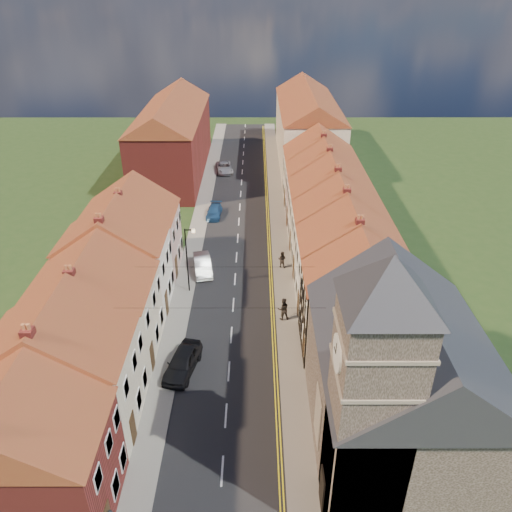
# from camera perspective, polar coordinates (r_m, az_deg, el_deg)

# --- Properties ---
(ground) EXTENTS (160.00, 160.00, 0.00)m
(ground) POSITION_cam_1_polar(r_m,az_deg,el_deg) (29.21, -4.14, -26.44)
(ground) COLOR #2A3D1A
(ground) RESTS_ON ground
(road) EXTENTS (7.00, 90.00, 0.02)m
(road) POSITION_cam_1_polar(r_m,az_deg,el_deg) (52.22, -2.10, 2.04)
(road) COLOR black
(road) RESTS_ON ground
(pavement_left) EXTENTS (1.80, 90.00, 0.12)m
(pavement_left) POSITION_cam_1_polar(r_m,az_deg,el_deg) (52.54, -6.90, 2.07)
(pavement_left) COLOR slate
(pavement_left) RESTS_ON ground
(pavement_right) EXTENTS (1.80, 90.00, 0.12)m
(pavement_right) POSITION_cam_1_polar(r_m,az_deg,el_deg) (52.22, 2.73, 2.09)
(pavement_right) COLOR slate
(pavement_right) RESTS_ON ground
(church) EXTENTS (11.25, 14.25, 15.20)m
(church) POSITION_cam_1_polar(r_m,az_deg,el_deg) (27.83, 15.99, -12.98)
(church) COLOR #332B23
(church) RESTS_ON ground
(cottage_r_tudor) EXTENTS (8.30, 5.20, 9.00)m
(cottage_r_tudor) POSITION_cam_1_polar(r_m,az_deg,el_deg) (35.80, 11.92, -4.54)
(cottage_r_tudor) COLOR #ECE5C6
(cottage_r_tudor) RESTS_ON ground
(cottage_r_white_near) EXTENTS (8.30, 6.00, 9.00)m
(cottage_r_white_near) POSITION_cam_1_polar(r_m,az_deg,el_deg) (40.29, 10.58, -0.22)
(cottage_r_white_near) COLOR white
(cottage_r_white_near) RESTS_ON ground
(cottage_r_cream_mid) EXTENTS (8.30, 5.20, 9.00)m
(cottage_r_cream_mid) POSITION_cam_1_polar(r_m,az_deg,el_deg) (44.98, 9.48, 3.21)
(cottage_r_cream_mid) COLOR #ECE5C6
(cottage_r_cream_mid) RESTS_ON ground
(cottage_r_pink) EXTENTS (8.30, 6.00, 9.00)m
(cottage_r_pink) POSITION_cam_1_polar(r_m,az_deg,el_deg) (49.81, 8.58, 5.98)
(cottage_r_pink) COLOR #ECE5C6
(cottage_r_pink) RESTS_ON ground
(cottage_r_white_far) EXTENTS (8.30, 5.20, 9.00)m
(cottage_r_white_far) POSITION_cam_1_polar(r_m,az_deg,el_deg) (54.75, 7.84, 8.26)
(cottage_r_white_far) COLOR #A98E85
(cottage_r_white_far) RESTS_ON ground
(cottage_r_cream_far) EXTENTS (8.30, 6.00, 9.00)m
(cottage_r_cream_far) POSITION_cam_1_polar(r_m,az_deg,el_deg) (59.77, 7.21, 10.15)
(cottage_r_cream_far) COLOR #ECE5C6
(cottage_r_cream_far) RESTS_ON ground
(cottage_l_brick_near) EXTENTS (8.30, 5.70, 8.80)m
(cottage_l_brick_near) POSITION_cam_1_polar(r_m,az_deg,el_deg) (27.82, -25.27, -19.61)
(cottage_l_brick_near) COLOR maroon
(cottage_l_brick_near) RESTS_ON ground
(cottage_l_cream) EXTENTS (8.30, 6.30, 9.10)m
(cottage_l_cream) POSITION_cam_1_polar(r_m,az_deg,el_deg) (31.42, -21.33, -11.63)
(cottage_l_cream) COLOR #ECE5C6
(cottage_l_cream) RESTS_ON ground
(cottage_l_white) EXTENTS (8.30, 6.90, 8.80)m
(cottage_l_white) POSITION_cam_1_polar(r_m,az_deg,el_deg) (36.23, -18.08, -5.23)
(cottage_l_white) COLOR #ECE5C6
(cottage_l_white) RESTS_ON ground
(cottage_l_brick_mid) EXTENTS (8.30, 5.70, 9.10)m
(cottage_l_brick_mid) POSITION_cam_1_polar(r_m,az_deg,el_deg) (41.08, -15.82, -0.20)
(cottage_l_brick_mid) COLOR white
(cottage_l_brick_mid) RESTS_ON ground
(cottage_l_pink) EXTENTS (8.30, 6.30, 8.80)m
(cottage_l_pink) POSITION_cam_1_polar(r_m,az_deg,el_deg) (46.09, -14.09, 3.23)
(cottage_l_pink) COLOR #A98E85
(cottage_l_pink) RESTS_ON ground
(block_right_far) EXTENTS (8.30, 24.20, 10.50)m
(block_right_far) POSITION_cam_1_polar(r_m,az_deg,el_deg) (74.07, 5.90, 14.72)
(block_right_far) COLOR #ECE5C6
(block_right_far) RESTS_ON ground
(block_left_far) EXTENTS (8.30, 24.20, 10.50)m
(block_left_far) POSITION_cam_1_polar(r_m,az_deg,el_deg) (69.78, -9.53, 13.55)
(block_left_far) COLOR maroon
(block_left_far) RESTS_ON ground
(lamppost) EXTENTS (0.88, 0.15, 6.00)m
(lamppost) POSITION_cam_1_polar(r_m,az_deg,el_deg) (42.10, -7.80, -0.04)
(lamppost) COLOR black
(lamppost) RESTS_ON pavement_left
(car_near) EXTENTS (2.72, 4.74, 1.52)m
(car_near) POSITION_cam_1_polar(r_m,az_deg,el_deg) (35.63, -8.40, -11.89)
(car_near) COLOR black
(car_near) RESTS_ON ground
(car_mid) EXTENTS (2.27, 4.49, 1.41)m
(car_mid) POSITION_cam_1_polar(r_m,az_deg,el_deg) (46.36, -6.13, -0.98)
(car_mid) COLOR silver
(car_mid) RESTS_ON ground
(car_far) EXTENTS (1.80, 3.97, 1.13)m
(car_far) POSITION_cam_1_polar(r_m,az_deg,el_deg) (57.07, -4.80, 5.08)
(car_far) COLOR navy
(car_far) RESTS_ON ground
(car_distant) EXTENTS (2.80, 4.83, 1.26)m
(car_distant) POSITION_cam_1_polar(r_m,az_deg,el_deg) (70.44, -3.64, 10.05)
(car_distant) COLOR #A7A8AE
(car_distant) RESTS_ON ground
(pedestrian_right) EXTENTS (1.03, 0.86, 1.92)m
(pedestrian_right) POSITION_cam_1_polar(r_m,az_deg,el_deg) (39.66, 3.13, -6.06)
(pedestrian_right) COLOR black
(pedestrian_right) RESTS_ON pavement_right
(pedestrian_right_b) EXTENTS (0.94, 0.83, 1.62)m
(pedestrian_right_b) POSITION_cam_1_polar(r_m,az_deg,el_deg) (46.55, 2.99, -0.39)
(pedestrian_right_b) COLOR #282320
(pedestrian_right_b) RESTS_ON pavement_right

